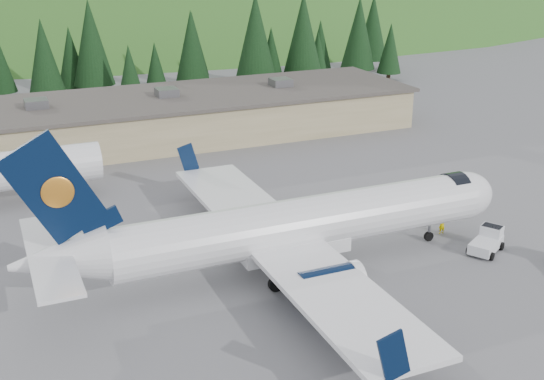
{
  "coord_description": "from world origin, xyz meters",
  "views": [
    {
      "loc": [
        -20.35,
        -41.2,
        23.14
      ],
      "look_at": [
        0.0,
        6.0,
        4.0
      ],
      "focal_mm": 45.0,
      "sensor_mm": 36.0,
      "label": 1
    }
  ],
  "objects": [
    {
      "name": "hills",
      "position": [
        53.34,
        207.38,
        -82.8
      ],
      "size": [
        614.0,
        330.0,
        300.0
      ],
      "color": "#34641D",
      "rests_on": "ground"
    },
    {
      "name": "terminal_building",
      "position": [
        -5.01,
        38.0,
        2.62
      ],
      "size": [
        71.0,
        17.0,
        6.1
      ],
      "color": "#93875C",
      "rests_on": "ground"
    },
    {
      "name": "tree_line",
      "position": [
        -8.41,
        60.67,
        7.52
      ],
      "size": [
        112.37,
        19.34,
        14.44
      ],
      "color": "black",
      "rests_on": "ground"
    },
    {
      "name": "airliner",
      "position": [
        -1.09,
        -0.0,
        3.31
      ],
      "size": [
        37.27,
        34.92,
        12.42
      ],
      "rotation": [
        0.0,
        0.0,
        0.0
      ],
      "color": "white",
      "rests_on": "ground"
    },
    {
      "name": "baggage_tug_a",
      "position": [
        14.34,
        -3.33,
        0.81
      ],
      "size": [
        3.81,
        3.27,
        1.82
      ],
      "rotation": [
        0.0,
        0.0,
        0.53
      ],
      "color": "silver",
      "rests_on": "ground"
    },
    {
      "name": "ramp_worker",
      "position": [
        13.07,
        0.79,
        0.81
      ],
      "size": [
        0.6,
        0.39,
        1.63
      ],
      "primitive_type": "imported",
      "rotation": [
        0.0,
        0.0,
        3.15
      ],
      "color": "#DFC600",
      "rests_on": "ground"
    },
    {
      "name": "ground",
      "position": [
        0.0,
        0.0,
        0.0
      ],
      "size": [
        600.0,
        600.0,
        0.0
      ],
      "primitive_type": "plane",
      "color": "#5A5A5E"
    }
  ]
}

